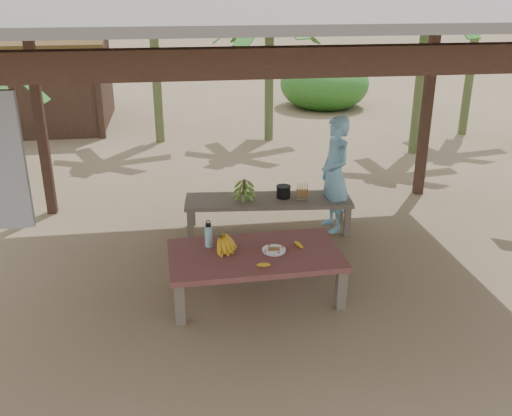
{
  "coord_description": "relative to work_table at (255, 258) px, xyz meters",
  "views": [
    {
      "loc": [
        -0.98,
        -5.75,
        3.16
      ],
      "look_at": [
        -0.13,
        0.07,
        0.8
      ],
      "focal_mm": 40.0,
      "sensor_mm": 36.0,
      "label": 1
    }
  ],
  "objects": [
    {
      "name": "ground",
      "position": [
        0.21,
        0.43,
        -0.43
      ],
      "size": [
        80.0,
        80.0,
        0.0
      ],
      "primitive_type": "plane",
      "color": "brown",
      "rests_on": "ground"
    },
    {
      "name": "green_banana_stalk",
      "position": [
        0.1,
        1.69,
        0.16
      ],
      "size": [
        0.27,
        0.27,
        0.29
      ],
      "primitive_type": null,
      "rotation": [
        0.0,
        0.0,
        -0.09
      ],
      "color": "#598C2D",
      "rests_on": "bench"
    },
    {
      "name": "bench",
      "position": [
        0.42,
        1.67,
        -0.04
      ],
      "size": [
        2.25,
        0.8,
        0.45
      ],
      "rotation": [
        0.0,
        0.0,
        -0.09
      ],
      "color": "brown",
      "rests_on": "ground"
    },
    {
      "name": "woman",
      "position": [
        1.29,
        1.59,
        0.34
      ],
      "size": [
        0.44,
        0.61,
        1.55
      ],
      "primitive_type": "imported",
      "rotation": [
        0.0,
        0.0,
        -1.45
      ],
      "color": "#6FAED2",
      "rests_on": "ground"
    },
    {
      "name": "cooking_pot",
      "position": [
        0.63,
        1.69,
        0.09
      ],
      "size": [
        0.19,
        0.19,
        0.16
      ],
      "primitive_type": "cylinder",
      "color": "black",
      "rests_on": "bench"
    },
    {
      "name": "work_table",
      "position": [
        0.0,
        0.0,
        0.0
      ],
      "size": [
        1.83,
        1.05,
        0.5
      ],
      "rotation": [
        0.0,
        0.0,
        0.03
      ],
      "color": "brown",
      "rests_on": "ground"
    },
    {
      "name": "hut",
      "position": [
        -4.29,
        8.43,
        0.67
      ],
      "size": [
        4.4,
        3.43,
        2.85
      ],
      "color": "black",
      "rests_on": "ground"
    },
    {
      "name": "water_flask",
      "position": [
        -0.47,
        0.23,
        0.19
      ],
      "size": [
        0.08,
        0.08,
        0.3
      ],
      "color": "#45B8D8",
      "rests_on": "work_table"
    },
    {
      "name": "banana_plant_n",
      "position": [
        1.2,
        6.29,
        2.07
      ],
      "size": [
        1.8,
        1.8,
        2.98
      ],
      "color": "#596638",
      "rests_on": "ground"
    },
    {
      "name": "banana_plant_ne",
      "position": [
        3.84,
        4.91,
        2.36
      ],
      "size": [
        1.8,
        1.8,
        3.29
      ],
      "color": "#596638",
      "rests_on": "ground"
    },
    {
      "name": "pavilion",
      "position": [
        0.2,
        0.42,
        2.34
      ],
      "size": [
        6.6,
        5.6,
        2.95
      ],
      "color": "black",
      "rests_on": "ground"
    },
    {
      "name": "loose_banana_side",
      "position": [
        0.49,
        0.08,
        0.09
      ],
      "size": [
        0.11,
        0.16,
        0.04
      ],
      "primitive_type": "ellipsoid",
      "rotation": [
        0.0,
        0.0,
        0.46
      ],
      "color": "yellow",
      "rests_on": "work_table"
    },
    {
      "name": "skewer_rack",
      "position": [
        0.86,
        1.58,
        0.14
      ],
      "size": [
        0.19,
        0.1,
        0.24
      ],
      "primitive_type": null,
      "rotation": [
        0.0,
        0.0,
        -0.09
      ],
      "color": "#A57F47",
      "rests_on": "bench"
    },
    {
      "name": "ripe_banana_bunch",
      "position": [
        -0.35,
        0.1,
        0.16
      ],
      "size": [
        0.38,
        0.35,
        0.19
      ],
      "primitive_type": null,
      "rotation": [
        0.0,
        0.0,
        -0.33
      ],
      "color": "yellow",
      "rests_on": "work_table"
    },
    {
      "name": "plate",
      "position": [
        0.2,
        -0.01,
        0.08
      ],
      "size": [
        0.25,
        0.25,
        0.04
      ],
      "color": "white",
      "rests_on": "work_table"
    },
    {
      "name": "loose_banana_front",
      "position": [
        0.04,
        -0.33,
        0.09
      ],
      "size": [
        0.16,
        0.07,
        0.04
      ],
      "primitive_type": "ellipsoid",
      "rotation": [
        0.0,
        0.0,
        1.76
      ],
      "color": "yellow",
      "rests_on": "work_table"
    }
  ]
}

